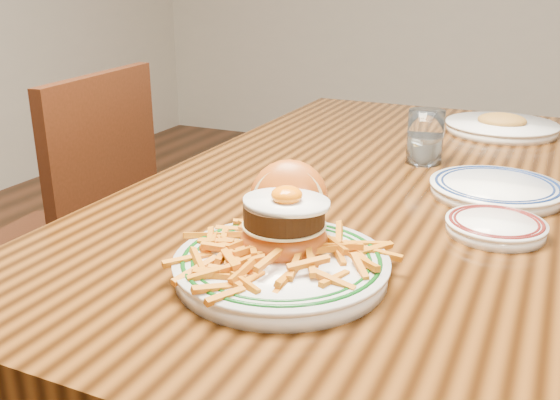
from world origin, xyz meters
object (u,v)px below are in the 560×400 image
at_px(table, 371,218).
at_px(main_plate, 283,246).
at_px(side_plate, 496,226).
at_px(chair_left, 72,239).

distance_m(table, main_plate, 0.49).
bearing_deg(side_plate, chair_left, 153.68).
relative_size(main_plate, side_plate, 1.99).
xyz_separation_m(table, chair_left, (-0.78, -0.06, -0.16)).
distance_m(main_plate, side_plate, 0.37).
bearing_deg(chair_left, side_plate, -13.92).
xyz_separation_m(chair_left, side_plate, (1.04, -0.14, 0.27)).
distance_m(chair_left, main_plate, 0.93).
xyz_separation_m(main_plate, side_plate, (0.26, 0.27, -0.03)).
bearing_deg(side_plate, table, 124.08).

